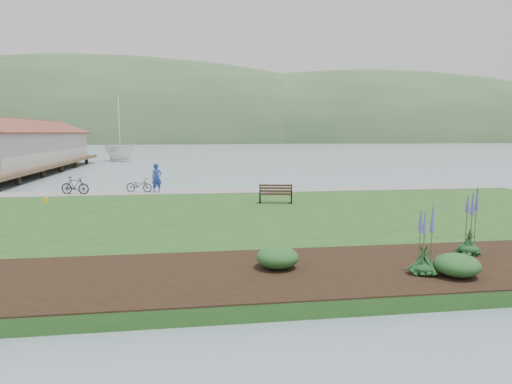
{
  "coord_description": "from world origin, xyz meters",
  "views": [
    {
      "loc": [
        -3.44,
        -21.11,
        4.01
      ],
      "look_at": [
        -0.43,
        -0.59,
        1.3
      ],
      "focal_mm": 32.0,
      "sensor_mm": 36.0,
      "label": 1
    }
  ],
  "objects_px": {
    "bicycle_a": "(139,185)",
    "sailboat": "(121,161)",
    "person": "(157,176)",
    "park_bench": "(276,193)"
  },
  "relations": [
    {
      "from": "bicycle_a",
      "to": "sailboat",
      "type": "xyz_separation_m",
      "value": [
        -6.45,
        37.48,
        -0.83
      ]
    },
    {
      "from": "person",
      "to": "sailboat",
      "type": "height_order",
      "value": "sailboat"
    },
    {
      "from": "bicycle_a",
      "to": "park_bench",
      "type": "bearing_deg",
      "value": -108.19
    },
    {
      "from": "bicycle_a",
      "to": "sailboat",
      "type": "bearing_deg",
      "value": 28.12
    },
    {
      "from": "person",
      "to": "park_bench",
      "type": "bearing_deg",
      "value": -62.88
    },
    {
      "from": "bicycle_a",
      "to": "sailboat",
      "type": "distance_m",
      "value": 38.04
    },
    {
      "from": "sailboat",
      "to": "person",
      "type": "bearing_deg",
      "value": -117.45
    },
    {
      "from": "park_bench",
      "to": "sailboat",
      "type": "distance_m",
      "value": 45.18
    },
    {
      "from": "person",
      "to": "bicycle_a",
      "type": "height_order",
      "value": "person"
    },
    {
      "from": "person",
      "to": "sailboat",
      "type": "bearing_deg",
      "value": 77.27
    }
  ]
}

